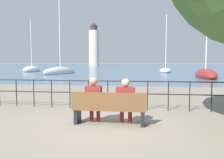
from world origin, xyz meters
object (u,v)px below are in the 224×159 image
at_px(seated_person_right, 126,99).
at_px(sailboat_3, 205,74).
at_px(harbor_lighthouse, 94,46).
at_px(park_bench, 109,109).
at_px(sailboat_2, 166,71).
at_px(sailboat_1, 32,70).
at_px(sailboat_0, 60,71).
at_px(seated_person_left, 94,98).

relative_size(seated_person_right, sailboat_3, 0.10).
bearing_deg(harbor_lighthouse, park_bench, -77.06).
bearing_deg(sailboat_2, seated_person_right, -90.61).
xyz_separation_m(sailboat_2, harbor_lighthouse, (-31.85, 82.98, 11.04)).
xyz_separation_m(sailboat_1, sailboat_2, (25.03, 0.90, -0.07)).
bearing_deg(sailboat_3, harbor_lighthouse, 115.30).
xyz_separation_m(seated_person_right, sailboat_1, (-20.54, 33.27, -0.35)).
bearing_deg(sailboat_0, sailboat_2, 43.71).
xyz_separation_m(park_bench, sailboat_3, (8.00, 20.40, -0.10)).
height_order(sailboat_0, sailboat_1, sailboat_0).
xyz_separation_m(seated_person_left, seated_person_right, (0.88, -0.00, -0.02)).
distance_m(sailboat_2, harbor_lighthouse, 89.57).
bearing_deg(sailboat_2, sailboat_1, -171.07).
xyz_separation_m(seated_person_right, sailboat_2, (4.49, 34.17, -0.43)).
xyz_separation_m(seated_person_left, sailboat_2, (5.37, 34.17, -0.44)).
relative_size(sailboat_0, sailboat_1, 1.23).
xyz_separation_m(sailboat_1, sailboat_3, (28.10, -12.95, 0.01)).
distance_m(sailboat_2, sailboat_3, 14.18).
xyz_separation_m(seated_person_left, harbor_lighthouse, (-26.48, 117.15, 10.59)).
xyz_separation_m(park_bench, sailboat_2, (4.93, 34.24, -0.18)).
height_order(sailboat_0, sailboat_2, sailboat_0).
xyz_separation_m(sailboat_0, sailboat_1, (-8.71, 7.71, -0.04)).
distance_m(park_bench, seated_person_left, 0.52).
relative_size(sailboat_0, sailboat_3, 1.04).
relative_size(seated_person_right, sailboat_1, 0.12).
relative_size(sailboat_1, harbor_lighthouse, 0.42).
xyz_separation_m(sailboat_0, sailboat_3, (19.39, -5.24, -0.03)).
relative_size(seated_person_right, harbor_lighthouse, 0.05).
height_order(sailboat_2, harbor_lighthouse, harbor_lighthouse).
relative_size(seated_person_right, sailboat_0, 0.10).
height_order(park_bench, sailboat_3, sailboat_3).
distance_m(seated_person_right, sailboat_3, 21.68).
xyz_separation_m(seated_person_left, sailboat_0, (-10.95, 25.56, -0.33)).
bearing_deg(sailboat_1, seated_person_left, -69.22).
bearing_deg(seated_person_left, sailboat_3, 67.46).
height_order(seated_person_left, sailboat_0, sailboat_0).
height_order(seated_person_left, sailboat_2, sailboat_2).
xyz_separation_m(sailboat_3, harbor_lighthouse, (-34.92, 96.82, 10.96)).
bearing_deg(park_bench, sailboat_2, 81.81).
xyz_separation_m(park_bench, seated_person_right, (0.44, 0.08, 0.25)).
distance_m(park_bench, seated_person_right, 0.51).
xyz_separation_m(seated_person_right, sailboat_3, (7.56, 20.32, -0.35)).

